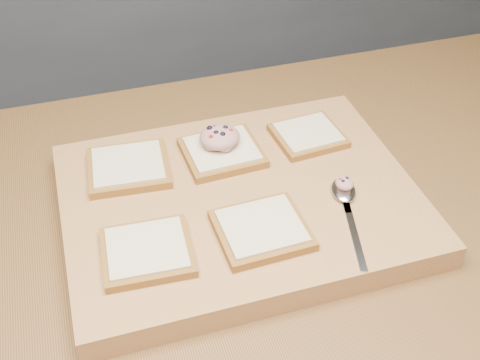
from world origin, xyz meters
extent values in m
cube|color=slate|center=(0.00, 0.00, 0.42)|extent=(1.90, 0.75, 0.84)
cube|color=brown|center=(0.00, 0.00, 0.87)|extent=(2.00, 0.80, 0.06)
cube|color=slate|center=(0.00, 1.43, 0.45)|extent=(3.60, 0.60, 0.90)
cube|color=tan|center=(-0.14, -0.01, 0.92)|extent=(0.53, 0.40, 0.04)
cube|color=#9A6328|center=(-0.29, 0.09, 0.95)|extent=(0.13, 0.12, 0.01)
cube|color=#F7E5BC|center=(-0.29, 0.09, 0.96)|extent=(0.12, 0.11, 0.00)
cube|color=#9A6328|center=(-0.14, 0.09, 0.95)|extent=(0.13, 0.12, 0.01)
cube|color=#F7E5BC|center=(-0.14, 0.09, 0.96)|extent=(0.11, 0.10, 0.00)
cube|color=#9A6328|center=(0.01, 0.09, 0.95)|extent=(0.12, 0.11, 0.01)
cube|color=#F7E5BC|center=(0.01, 0.09, 0.96)|extent=(0.10, 0.09, 0.00)
cube|color=#9A6328|center=(-0.30, -0.09, 0.95)|extent=(0.13, 0.12, 0.01)
cube|color=#F7E5BC|center=(-0.30, -0.09, 0.96)|extent=(0.11, 0.10, 0.00)
cube|color=#9A6328|center=(-0.14, -0.10, 0.95)|extent=(0.13, 0.12, 0.01)
cube|color=#F7E5BC|center=(-0.14, -0.10, 0.96)|extent=(0.11, 0.10, 0.00)
ellipsoid|color=tan|center=(-0.14, 0.09, 0.97)|extent=(0.07, 0.06, 0.03)
sphere|color=black|center=(-0.13, 0.10, 0.99)|extent=(0.01, 0.01, 0.01)
sphere|color=black|center=(-0.16, 0.10, 0.99)|extent=(0.01, 0.01, 0.01)
sphere|color=black|center=(-0.14, 0.08, 0.99)|extent=(0.01, 0.01, 0.01)
sphere|color=black|center=(-0.15, 0.09, 0.99)|extent=(0.01, 0.01, 0.01)
sphere|color=#A5140C|center=(-0.13, 0.09, 0.99)|extent=(0.01, 0.01, 0.01)
sphere|color=#A5140C|center=(-0.15, 0.11, 0.99)|extent=(0.01, 0.01, 0.01)
sphere|color=#A5140C|center=(-0.16, 0.08, 0.99)|extent=(0.01, 0.01, 0.01)
ellipsoid|color=silver|center=(0.01, -0.06, 0.95)|extent=(0.05, 0.06, 0.01)
cube|color=silver|center=(0.00, -0.08, 0.94)|extent=(0.02, 0.04, 0.00)
cube|color=silver|center=(-0.01, -0.14, 0.94)|extent=(0.04, 0.14, 0.00)
ellipsoid|color=tan|center=(0.01, -0.06, 0.96)|extent=(0.03, 0.03, 0.02)
sphere|color=black|center=(0.01, -0.05, 0.97)|extent=(0.01, 0.01, 0.01)
sphere|color=black|center=(0.00, -0.06, 0.97)|extent=(0.01, 0.01, 0.01)
sphere|color=#A5140C|center=(0.00, -0.05, 0.97)|extent=(0.01, 0.01, 0.01)
camera|label=1|loc=(-0.34, -0.66, 1.55)|focal=45.00mm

